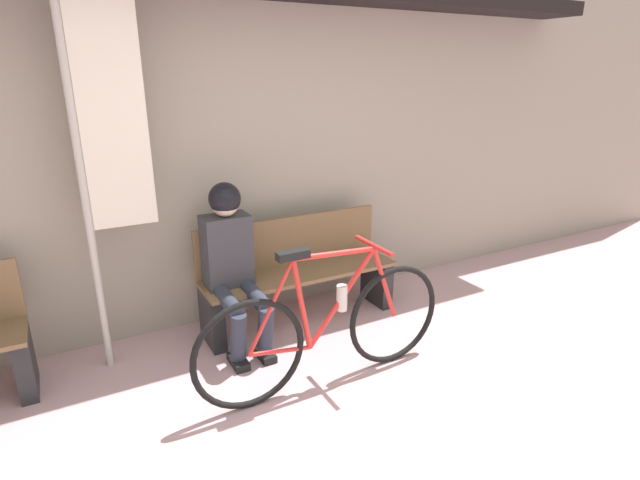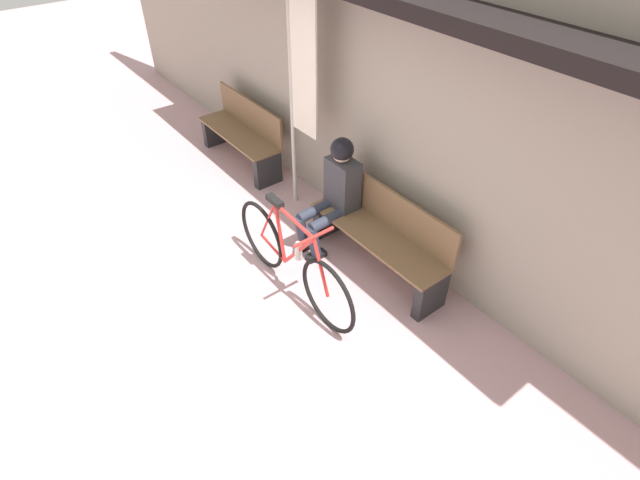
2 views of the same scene
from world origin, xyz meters
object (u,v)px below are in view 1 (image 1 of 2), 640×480
(person_seated, at_px, (232,256))
(park_bench_near, at_px, (298,275))
(banner_pole, at_px, (103,149))
(bicycle, at_px, (327,328))

(person_seated, bearing_deg, park_bench_near, 11.01)
(park_bench_near, xyz_separation_m, banner_pole, (-1.32, 0.01, 1.11))
(person_seated, height_order, banner_pole, banner_pole)
(park_bench_near, bearing_deg, bicycle, -104.55)
(person_seated, xyz_separation_m, banner_pole, (-0.74, 0.12, 0.80))
(bicycle, bearing_deg, banner_pole, 140.22)
(bicycle, height_order, person_seated, person_seated)
(bicycle, bearing_deg, park_bench_near, 75.45)
(park_bench_near, bearing_deg, banner_pole, 179.50)
(bicycle, relative_size, person_seated, 1.46)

